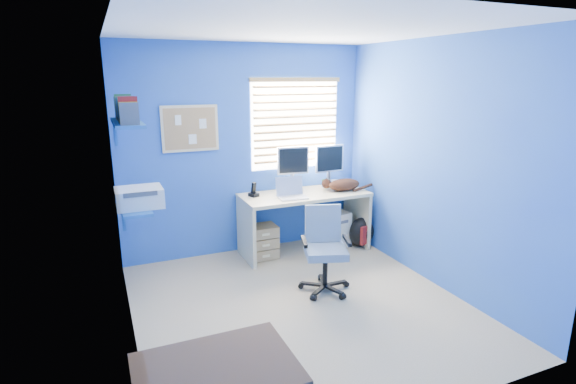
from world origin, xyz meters
name	(u,v)px	position (x,y,z in m)	size (l,w,h in m)	color
floor	(300,305)	(0.00, 0.00, 0.00)	(3.00, 3.20, 0.00)	tan
ceiling	(303,28)	(0.00, 0.00, 2.50)	(3.00, 3.20, 0.00)	white
wall_back	(245,151)	(0.00, 1.60, 1.25)	(3.00, 0.01, 2.50)	blue
wall_front	(420,235)	(0.00, -1.60, 1.25)	(3.00, 0.01, 2.50)	blue
wall_left	(122,195)	(-1.50, 0.00, 1.25)	(0.01, 3.20, 2.50)	blue
wall_right	(436,165)	(1.50, 0.00, 1.25)	(0.01, 3.20, 2.50)	blue
desk	(304,222)	(0.63, 1.26, 0.37)	(1.55, 0.65, 0.74)	beige
laptop	(292,189)	(0.41, 1.12, 0.85)	(0.33, 0.26, 0.22)	silver
monitor_left	(292,168)	(0.58, 1.50, 1.01)	(0.40, 0.12, 0.54)	silver
monitor_right	(329,166)	(1.06, 1.44, 1.01)	(0.40, 0.12, 0.54)	silver
phone	(254,189)	(0.02, 1.37, 0.82)	(0.09, 0.11, 0.17)	black
mug	(326,183)	(1.01, 1.43, 0.79)	(0.10, 0.09, 0.10)	#1F592D
cd_spindle	(335,183)	(1.17, 1.47, 0.78)	(0.13, 0.13, 0.07)	silver
cat	(344,185)	(1.14, 1.19, 0.81)	(0.42, 0.22, 0.15)	black
tower_pc	(335,227)	(1.11, 1.33, 0.23)	(0.19, 0.44, 0.45)	beige
drawer_boxes	(262,241)	(0.07, 1.26, 0.20)	(0.35, 0.28, 0.41)	tan
yellow_book	(333,241)	(0.97, 1.13, 0.12)	(0.03, 0.17, 0.24)	yellow
backpack	(361,232)	(1.36, 1.08, 0.19)	(0.33, 0.25, 0.39)	black
office_chair	(325,260)	(0.37, 0.23, 0.32)	(0.62, 0.62, 0.85)	black
window_blinds	(296,124)	(0.65, 1.57, 1.55)	(1.15, 0.05, 1.10)	white
corkboard	(190,129)	(-0.65, 1.58, 1.55)	(0.64, 0.02, 0.52)	beige
wall_shelves	(132,154)	(-1.35, 0.75, 1.43)	(0.42, 0.90, 1.05)	#215CA7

